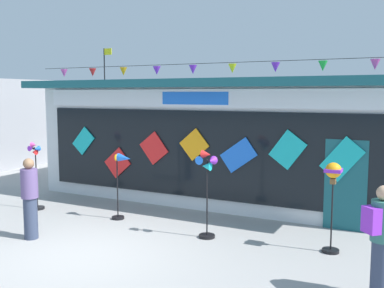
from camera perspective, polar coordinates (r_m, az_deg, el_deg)
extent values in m
plane|color=#9E9B99|center=(8.85, -13.41, -13.44)|extent=(80.00, 80.00, 0.00)
cube|color=silver|center=(13.66, 5.30, 0.50)|extent=(10.20, 5.14, 3.15)
cube|color=#195660|center=(13.25, 4.80, 7.58)|extent=(10.60, 5.87, 0.20)
cube|color=silver|center=(11.20, 0.40, 5.88)|extent=(9.39, 0.08, 0.45)
cube|color=blue|center=(11.17, 0.33, 5.88)|extent=(1.84, 0.04, 0.32)
cube|color=black|center=(11.31, 0.41, -1.30)|extent=(9.18, 0.06, 2.22)
cube|color=#195660|center=(10.30, 19.07, -5.01)|extent=(0.90, 0.07, 2.00)
cube|color=#19B7BC|center=(13.23, -13.73, 0.39)|extent=(0.82, 0.03, 0.83)
cube|color=red|center=(12.56, -9.52, -2.39)|extent=(0.89, 0.03, 0.88)
cube|color=red|center=(11.83, -4.90, -0.54)|extent=(0.89, 0.03, 0.90)
cube|color=orange|center=(11.23, 0.28, -0.08)|extent=(0.84, 0.03, 0.84)
cube|color=blue|center=(10.77, 5.97, -1.44)|extent=(0.97, 0.03, 0.90)
cube|color=#19B7BC|center=(10.38, 12.15, -0.73)|extent=(0.90, 0.03, 0.93)
cube|color=#19B7BC|center=(10.16, 18.66, -1.86)|extent=(0.96, 0.03, 1.01)
cylinder|color=black|center=(11.12, 0.12, 10.24)|extent=(9.79, 0.01, 0.01)
cone|color=#EA4CA3|center=(13.51, -16.05, 8.72)|extent=(0.20, 0.20, 0.22)
cone|color=red|center=(12.83, -12.60, 8.95)|extent=(0.20, 0.20, 0.22)
cone|color=orange|center=(12.19, -8.77, 9.17)|extent=(0.20, 0.20, 0.22)
cone|color=purple|center=(11.62, -4.53, 9.36)|extent=(0.20, 0.20, 0.22)
cone|color=purple|center=(11.11, 0.12, 9.52)|extent=(0.20, 0.20, 0.22)
cone|color=yellow|center=(10.68, 5.19, 9.61)|extent=(0.20, 0.20, 0.22)
cone|color=purple|center=(10.34, 10.64, 9.64)|extent=(0.20, 0.20, 0.22)
cone|color=green|center=(10.09, 16.41, 9.57)|extent=(0.20, 0.20, 0.22)
cone|color=#EA4CA3|center=(9.95, 22.41, 9.40)|extent=(0.20, 0.20, 0.22)
cylinder|color=black|center=(16.05, -11.16, 9.79)|extent=(0.04, 0.04, 1.21)
cube|color=yellow|center=(15.99, -10.74, 11.55)|extent=(0.32, 0.02, 0.22)
cylinder|color=black|center=(12.36, -19.16, -7.74)|extent=(0.35, 0.35, 0.06)
cylinder|color=black|center=(12.20, -19.29, -4.25)|extent=(0.03, 0.03, 1.59)
cylinder|color=black|center=(12.05, -19.57, -0.55)|extent=(0.06, 0.04, 0.06)
cone|color=blue|center=(11.98, -19.26, -0.57)|extent=(0.14, 0.14, 0.14)
cone|color=#EA4CA3|center=(12.04, -19.59, -0.10)|extent=(0.14, 0.14, 0.14)
cone|color=purple|center=(12.12, -19.88, -0.52)|extent=(0.14, 0.14, 0.14)
cone|color=red|center=(12.06, -19.56, -0.99)|extent=(0.14, 0.14, 0.14)
cylinder|color=black|center=(10.95, -9.45, -9.29)|extent=(0.30, 0.30, 0.06)
cylinder|color=black|center=(10.78, -9.52, -5.64)|extent=(0.03, 0.03, 1.49)
cone|color=blue|center=(10.52, -8.66, -1.80)|extent=(0.46, 0.29, 0.19)
cylinder|color=orange|center=(10.65, -9.60, -1.72)|extent=(0.03, 0.16, 0.16)
cylinder|color=black|center=(9.48, 1.92, -11.70)|extent=(0.34, 0.34, 0.06)
cylinder|color=black|center=(9.27, 1.94, -7.08)|extent=(0.03, 0.03, 1.63)
cylinder|color=black|center=(9.07, 1.85, -2.11)|extent=(0.06, 0.04, 0.06)
cone|color=purple|center=(9.02, 2.55, -2.16)|extent=(0.18, 0.19, 0.18)
cone|color=red|center=(9.06, 1.85, -1.34)|extent=(0.19, 0.18, 0.18)
cone|color=blue|center=(9.13, 1.16, -2.06)|extent=(0.18, 0.19, 0.18)
cone|color=#19B7BC|center=(9.09, 1.85, -2.87)|extent=(0.19, 0.18, 0.18)
cylinder|color=black|center=(9.04, 17.31, -12.91)|extent=(0.32, 0.32, 0.06)
cylinder|color=black|center=(8.84, 17.46, -8.73)|extent=(0.03, 0.03, 1.43)
sphere|color=orange|center=(8.66, 17.66, -3.23)|extent=(0.29, 0.29, 0.29)
cube|color=purple|center=(8.66, 17.66, -3.23)|extent=(0.30, 0.30, 0.06)
cube|color=brown|center=(8.70, 17.61, -4.58)|extent=(0.10, 0.10, 0.10)
cylinder|color=#333D56|center=(7.29, 22.99, -14.58)|extent=(0.28, 0.28, 0.86)
cylinder|color=#337066|center=(7.07, 23.26, -9.04)|extent=(0.34, 0.34, 0.60)
sphere|color=tan|center=(6.97, 23.41, -5.78)|extent=(0.22, 0.22, 0.22)
cube|color=purple|center=(6.93, 21.98, -9.01)|extent=(0.30, 0.30, 0.38)
cylinder|color=#333D56|center=(9.88, -19.95, -8.92)|extent=(0.28, 0.28, 0.86)
cylinder|color=#604C7F|center=(9.72, -20.12, -4.76)|extent=(0.34, 0.34, 0.60)
sphere|color=#8C6647|center=(9.65, -20.21, -2.37)|extent=(0.22, 0.22, 0.22)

